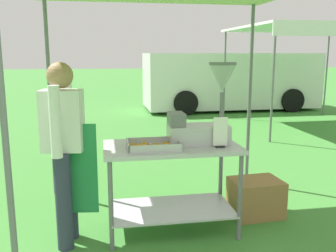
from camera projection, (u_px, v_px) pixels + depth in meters
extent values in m
plane|color=#3D7F33|center=(135.00, 128.00, 8.62)|extent=(70.00, 70.00, 0.00)
cylinder|color=slate|center=(6.00, 142.00, 2.35)|extent=(0.04, 0.04, 2.27)
cylinder|color=slate|center=(50.00, 101.00, 4.34)|extent=(0.04, 0.04, 2.27)
cylinder|color=slate|center=(250.00, 97.00, 4.75)|extent=(0.04, 0.04, 2.27)
cube|color=#B7B7BC|center=(172.00, 147.00, 3.46)|extent=(1.25, 0.67, 0.04)
cube|color=#B7B7BC|center=(172.00, 209.00, 3.57)|extent=(1.15, 0.62, 0.02)
cylinder|color=slate|center=(111.00, 206.00, 3.17)|extent=(0.04, 0.04, 0.81)
cylinder|color=slate|center=(240.00, 198.00, 3.36)|extent=(0.04, 0.04, 0.81)
cylinder|color=slate|center=(110.00, 184.00, 3.72)|extent=(0.04, 0.04, 0.81)
cylinder|color=slate|center=(221.00, 177.00, 3.91)|extent=(0.04, 0.04, 0.81)
cube|color=#B7B7BC|center=(154.00, 148.00, 3.33)|extent=(0.47, 0.33, 0.01)
cube|color=#B7B7BC|center=(156.00, 148.00, 3.17)|extent=(0.47, 0.01, 0.06)
cube|color=#B7B7BC|center=(152.00, 140.00, 3.48)|extent=(0.47, 0.01, 0.06)
cube|color=#B7B7BC|center=(128.00, 145.00, 3.29)|extent=(0.01, 0.33, 0.06)
cube|color=#B7B7BC|center=(179.00, 143.00, 3.36)|extent=(0.01, 0.33, 0.06)
torus|color=gold|center=(145.00, 144.00, 3.41)|extent=(0.10, 0.10, 0.02)
torus|color=gold|center=(158.00, 148.00, 3.25)|extent=(0.09, 0.09, 0.02)
torus|color=gold|center=(169.00, 145.00, 3.36)|extent=(0.11, 0.11, 0.02)
torus|color=gold|center=(155.00, 145.00, 3.37)|extent=(0.11, 0.11, 0.02)
torus|color=gold|center=(173.00, 148.00, 3.24)|extent=(0.08, 0.08, 0.02)
torus|color=gold|center=(143.00, 148.00, 3.24)|extent=(0.08, 0.08, 0.02)
torus|color=gold|center=(165.00, 144.00, 3.42)|extent=(0.10, 0.10, 0.02)
torus|color=gold|center=(140.00, 146.00, 3.33)|extent=(0.10, 0.10, 0.02)
torus|color=gold|center=(134.00, 145.00, 3.38)|extent=(0.08, 0.08, 0.02)
cube|color=#B7B7BC|center=(198.00, 134.00, 3.50)|extent=(0.56, 0.28, 0.18)
cube|color=slate|center=(176.00, 119.00, 3.44)|extent=(0.14, 0.22, 0.12)
cylinder|color=slate|center=(222.00, 108.00, 3.49)|extent=(0.04, 0.04, 0.30)
cone|color=#B7B7BC|center=(222.00, 79.00, 3.44)|extent=(0.24, 0.24, 0.25)
cylinder|color=slate|center=(223.00, 64.00, 3.41)|extent=(0.25, 0.25, 0.02)
cube|color=black|center=(220.00, 146.00, 3.38)|extent=(0.08, 0.05, 0.02)
cube|color=white|center=(220.00, 132.00, 3.35)|extent=(0.13, 0.02, 0.26)
cylinder|color=#2D3347|center=(69.00, 193.00, 3.40)|extent=(0.14, 0.14, 0.86)
cylinder|color=#2D3347|center=(64.00, 202.00, 3.20)|extent=(0.14, 0.14, 0.86)
cube|color=silver|center=(62.00, 120.00, 3.17)|extent=(0.37, 0.26, 0.52)
cube|color=#237F47|center=(79.00, 169.00, 3.25)|extent=(0.32, 0.06, 0.80)
cylinder|color=silver|center=(68.00, 113.00, 3.38)|extent=(0.10, 0.10, 0.58)
cylinder|color=silver|center=(55.00, 122.00, 2.95)|extent=(0.10, 0.10, 0.58)
sphere|color=#A87A56|center=(60.00, 75.00, 3.09)|extent=(0.22, 0.22, 0.22)
cube|color=olive|center=(256.00, 197.00, 3.92)|extent=(0.54, 0.43, 0.38)
cube|color=white|center=(230.00, 80.00, 11.44)|extent=(5.15, 1.94, 1.60)
cube|color=#1E2833|center=(291.00, 66.00, 11.71)|extent=(0.11, 1.62, 0.70)
cylinder|color=black|center=(265.00, 94.00, 12.72)|extent=(0.68, 0.25, 0.68)
cylinder|color=black|center=(292.00, 100.00, 10.92)|extent=(0.68, 0.25, 0.68)
cylinder|color=black|center=(173.00, 95.00, 12.17)|extent=(0.68, 0.25, 0.68)
cylinder|color=black|center=(185.00, 103.00, 10.37)|extent=(0.68, 0.25, 0.68)
cylinder|color=slate|center=(273.00, 84.00, 7.02)|extent=(0.04, 0.04, 2.23)
cylinder|color=slate|center=(225.00, 76.00, 9.80)|extent=(0.04, 0.04, 2.23)
cylinder|color=slate|center=(326.00, 75.00, 10.28)|extent=(0.04, 0.04, 2.23)
cube|color=white|center=(308.00, 28.00, 8.44)|extent=(3.11, 3.07, 0.05)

